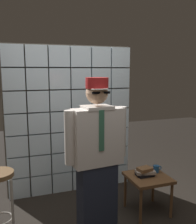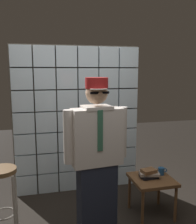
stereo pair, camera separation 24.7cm
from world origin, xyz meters
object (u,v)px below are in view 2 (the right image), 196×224
object	(u,v)px
bar_stool	(2,185)
coffee_mug	(161,171)
side_table	(152,183)
book_stack	(149,174)
standing_person	(96,157)

from	to	relation	value
bar_stool	coffee_mug	size ratio (longest dim) A/B	6.23
coffee_mug	side_table	bearing A→B (deg)	-155.65
book_stack	bar_stool	bearing A→B (deg)	178.48
side_table	coffee_mug	world-z (taller)	coffee_mug
standing_person	book_stack	xyz separation A→B (m)	(0.76, 0.27, -0.38)
book_stack	coffee_mug	size ratio (longest dim) A/B	2.17
standing_person	coffee_mug	bearing A→B (deg)	12.86
standing_person	side_table	bearing A→B (deg)	11.63
side_table	book_stack	world-z (taller)	book_stack
book_stack	coffee_mug	xyz separation A→B (m)	(0.21, 0.06, -0.01)
side_table	coffee_mug	size ratio (longest dim) A/B	4.13
book_stack	standing_person	bearing A→B (deg)	-160.39
standing_person	side_table	distance (m)	0.97
standing_person	side_table	size ratio (longest dim) A/B	3.46
book_stack	coffee_mug	bearing A→B (deg)	15.90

